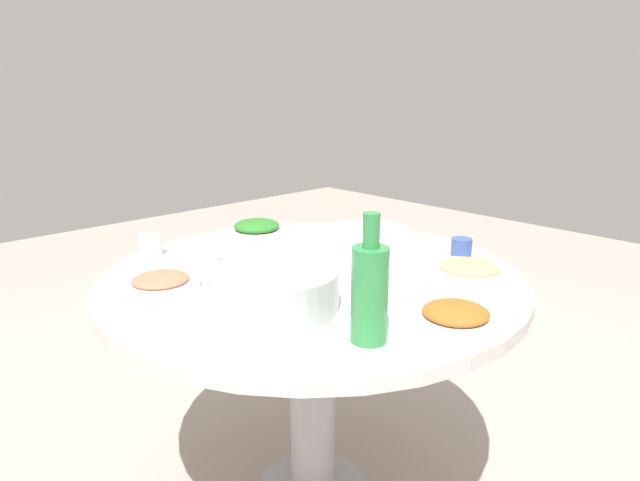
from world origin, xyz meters
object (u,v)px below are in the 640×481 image
(soup_bowl, at_px, (368,240))
(tea_cup_near, at_px, (151,246))
(tea_cup_far, at_px, (461,247))
(dish_stirfry, at_px, (456,316))
(dish_greens, at_px, (257,228))
(round_dining_table, at_px, (312,316))
(green_bottle, at_px, (370,291))
(dish_tofu_braise, at_px, (161,282))
(dish_shrimp, at_px, (468,270))
(rice_bowl, at_px, (273,288))
(dish_noodles, at_px, (244,257))

(soup_bowl, height_order, tea_cup_near, soup_bowl)
(tea_cup_near, relative_size, tea_cup_far, 1.04)
(dish_stirfry, xyz_separation_m, dish_greens, (0.93, -0.15, 0.00))
(round_dining_table, distance_m, green_bottle, 0.51)
(soup_bowl, bearing_deg, dish_tofu_braise, 78.34)
(dish_tofu_braise, xyz_separation_m, green_bottle, (-0.59, -0.16, 0.10))
(dish_shrimp, height_order, tea_cup_near, tea_cup_near)
(tea_cup_far, bearing_deg, dish_tofu_braise, 64.85)
(dish_tofu_braise, height_order, green_bottle, green_bottle)
(dish_shrimp, distance_m, dish_greens, 0.79)
(round_dining_table, relative_size, soup_bowl, 4.48)
(tea_cup_near, bearing_deg, dish_greens, -93.47)
(tea_cup_far, bearing_deg, dish_greens, 25.57)
(dish_tofu_braise, bearing_deg, dish_stirfry, -150.80)
(round_dining_table, height_order, soup_bowl, soup_bowl)
(dish_shrimp, relative_size, green_bottle, 0.78)
(rice_bowl, relative_size, soup_bowl, 1.17)
(green_bottle, bearing_deg, dish_shrimp, -81.48)
(round_dining_table, relative_size, green_bottle, 4.34)
(dish_greens, height_order, tea_cup_far, tea_cup_far)
(round_dining_table, distance_m, tea_cup_near, 0.57)
(rice_bowl, bearing_deg, green_bottle, -172.94)
(dish_stirfry, relative_size, dish_tofu_braise, 1.09)
(rice_bowl, distance_m, dish_noodles, 0.39)
(round_dining_table, relative_size, dish_greens, 5.19)
(dish_shrimp, bearing_deg, tea_cup_far, -51.99)
(rice_bowl, xyz_separation_m, soup_bowl, (0.18, -0.54, -0.02))
(dish_shrimp, bearing_deg, round_dining_table, 43.06)
(tea_cup_near, height_order, tea_cup_far, tea_cup_near)
(dish_greens, height_order, green_bottle, green_bottle)
(dish_noodles, height_order, tea_cup_far, tea_cup_far)
(dish_shrimp, xyz_separation_m, green_bottle, (-0.08, 0.51, 0.09))
(round_dining_table, xyz_separation_m, green_bottle, (-0.40, 0.21, 0.24))
(dish_shrimp, relative_size, dish_greens, 0.94)
(dish_greens, bearing_deg, dish_stirfry, 171.07)
(dish_shrimp, height_order, dish_tofu_braise, dish_shrimp)
(dish_stirfry, relative_size, dish_shrimp, 1.04)
(tea_cup_near, xyz_separation_m, tea_cup_far, (-0.68, -0.71, -0.00))
(green_bottle, height_order, tea_cup_near, green_bottle)
(soup_bowl, relative_size, dish_shrimp, 1.24)
(dish_stirfry, distance_m, dish_greens, 0.94)
(tea_cup_near, bearing_deg, dish_noodles, -145.65)
(soup_bowl, height_order, dish_tofu_braise, soup_bowl)
(dish_tofu_braise, bearing_deg, dish_greens, -63.17)
(soup_bowl, height_order, dish_shrimp, soup_bowl)
(dish_noodles, bearing_deg, dish_stirfry, -173.58)
(round_dining_table, xyz_separation_m, tea_cup_near, (0.48, 0.25, 0.16))
(dish_tofu_braise, xyz_separation_m, tea_cup_near, (0.29, -0.12, 0.02))
(dish_stirfry, distance_m, dish_tofu_braise, 0.77)
(dish_stirfry, distance_m, tea_cup_near, 0.99)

